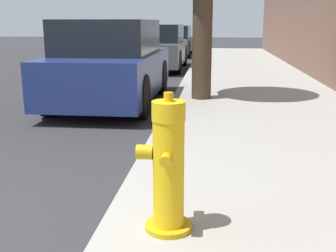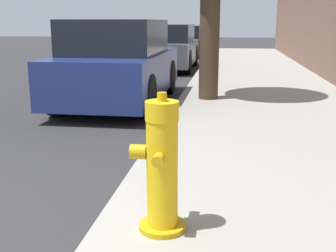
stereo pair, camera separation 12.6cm
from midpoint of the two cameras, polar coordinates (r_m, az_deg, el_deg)
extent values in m
cylinder|color=#C39C11|center=(2.85, -1.23, -13.41)|extent=(0.31, 0.31, 0.04)
cylinder|color=yellow|center=(2.70, -1.27, -6.48)|extent=(0.20, 0.20, 0.70)
cylinder|color=yellow|center=(2.59, -1.32, 2.05)|extent=(0.21, 0.21, 0.12)
cylinder|color=#C39C11|center=(2.57, -1.33, 3.97)|extent=(0.06, 0.06, 0.06)
cylinder|color=#C39C11|center=(2.52, -1.71, -4.63)|extent=(0.07, 0.09, 0.07)
cylinder|color=#C39C11|center=(2.80, -0.90, -2.77)|extent=(0.07, 0.09, 0.07)
cylinder|color=#C39C11|center=(2.68, -4.52, -3.54)|extent=(0.10, 0.09, 0.09)
cube|color=navy|center=(7.90, -8.00, 7.11)|extent=(1.65, 3.92, 0.74)
cube|color=black|center=(7.70, -8.46, 11.88)|extent=(1.52, 2.16, 0.59)
cylinder|color=black|center=(9.29, -10.62, 6.68)|extent=(0.20, 0.70, 0.70)
cylinder|color=black|center=(8.97, -1.39, 6.66)|extent=(0.20, 0.70, 0.70)
cylinder|color=black|center=(7.02, -16.31, 4.07)|extent=(0.20, 0.70, 0.70)
cylinder|color=black|center=(6.59, -4.21, 3.99)|extent=(0.20, 0.70, 0.70)
cube|color=#4C5156|center=(13.63, -1.70, 9.93)|extent=(1.66, 3.91, 0.68)
cube|color=black|center=(13.45, -1.81, 12.45)|extent=(1.53, 2.15, 0.53)
cylinder|color=black|center=(14.96, -3.93, 9.57)|extent=(0.20, 0.71, 0.71)
cylinder|color=black|center=(14.76, 1.89, 9.54)|extent=(0.20, 0.71, 0.71)
cylinder|color=black|center=(12.58, -5.89, 8.71)|extent=(0.20, 0.71, 0.71)
cylinder|color=black|center=(12.36, 1.00, 8.68)|extent=(0.20, 0.71, 0.71)
cube|color=black|center=(19.49, 0.26, 10.97)|extent=(1.82, 4.29, 0.57)
cube|color=black|center=(19.29, 0.20, 12.62)|extent=(1.67, 2.36, 0.56)
cylinder|color=black|center=(20.91, -1.65, 10.81)|extent=(0.20, 0.69, 0.69)
cylinder|color=black|center=(20.75, 2.97, 10.77)|extent=(0.20, 0.69, 0.69)
cylinder|color=black|center=(18.29, -2.82, 10.35)|extent=(0.20, 0.69, 0.69)
cylinder|color=black|center=(18.10, 2.46, 10.32)|extent=(0.20, 0.69, 0.69)
cylinder|color=#423323|center=(7.44, 4.21, 14.49)|extent=(0.34, 0.34, 2.81)
camera|label=1|loc=(0.06, -90.93, -0.23)|focal=45.00mm
camera|label=2|loc=(0.06, 89.07, 0.23)|focal=45.00mm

